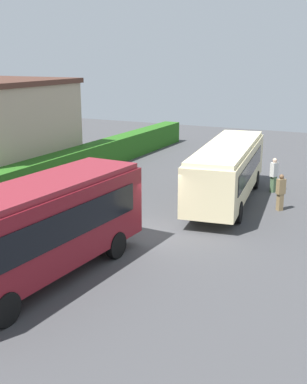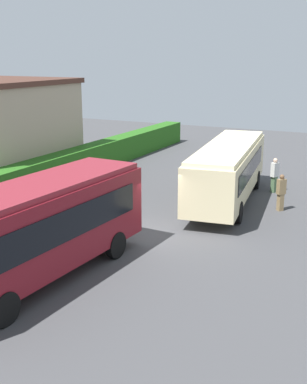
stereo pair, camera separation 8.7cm
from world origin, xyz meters
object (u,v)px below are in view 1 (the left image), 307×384
object	(u,v)px
person_center	(281,191)
bus_cream	(228,169)
person_right	(274,174)
person_left	(46,216)
bus_maroon	(39,226)

from	to	relation	value
person_center	bus_cream	bearing A→B (deg)	32.34
person_center	person_right	size ratio (longest dim) A/B	0.95
bus_cream	person_left	size ratio (longest dim) A/B	5.57
person_left	person_center	world-z (taller)	person_left
person_center	person_right	world-z (taller)	person_right
bus_maroon	person_left	size ratio (longest dim) A/B	4.87
bus_cream	person_center	world-z (taller)	bus_cream
bus_maroon	bus_cream	xyz separation A→B (m)	(11.52, -2.66, -0.16)
bus_maroon	person_left	xyz separation A→B (m)	(3.08, 2.17, -0.89)
bus_maroon	bus_cream	size ratio (longest dim) A/B	0.87
bus_cream	person_center	bearing A→B (deg)	-103.95
person_center	bus_maroon	bearing A→B (deg)	102.45
bus_cream	person_right	world-z (taller)	bus_cream
bus_cream	person_left	world-z (taller)	bus_cream
person_left	person_right	world-z (taller)	person_right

